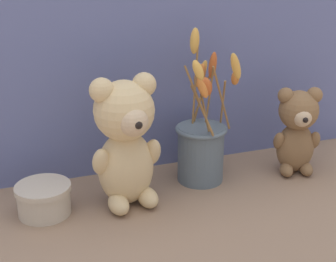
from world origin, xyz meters
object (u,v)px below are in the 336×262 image
object	(u,v)px
teddy_bear_large	(126,139)
flower_vase	(201,143)
teddy_bear_medium	(297,129)
decorative_tin_tall	(44,199)

from	to	relation	value
teddy_bear_large	flower_vase	xyz separation A→B (m)	(0.18, 0.05, -0.05)
teddy_bear_medium	decorative_tin_tall	xyz separation A→B (m)	(-0.56, -0.00, -0.07)
flower_vase	decorative_tin_tall	bearing A→B (deg)	-174.44
teddy_bear_medium	teddy_bear_large	bearing A→B (deg)	-177.86
teddy_bear_medium	flower_vase	xyz separation A→B (m)	(-0.22, 0.03, -0.02)
flower_vase	decorative_tin_tall	world-z (taller)	flower_vase
teddy_bear_large	teddy_bear_medium	xyz separation A→B (m)	(0.40, 0.01, -0.04)
flower_vase	decorative_tin_tall	size ratio (longest dim) A/B	3.08
decorative_tin_tall	teddy_bear_large	bearing A→B (deg)	-4.82
teddy_bear_large	teddy_bear_medium	world-z (taller)	teddy_bear_large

